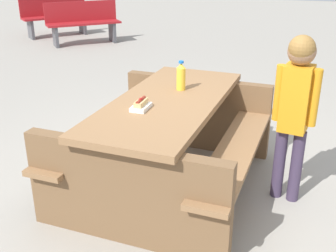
# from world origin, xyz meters

# --- Properties ---
(ground_plane) EXTENTS (30.00, 30.00, 0.00)m
(ground_plane) POSITION_xyz_m (0.00, 0.00, 0.00)
(ground_plane) COLOR gray
(ground_plane) RESTS_ON ground
(picnic_table) EXTENTS (1.88, 1.50, 0.75)m
(picnic_table) POSITION_xyz_m (0.00, 0.00, 0.44)
(picnic_table) COLOR olive
(picnic_table) RESTS_ON ground
(soda_bottle) EXTENTS (0.07, 0.07, 0.24)m
(soda_bottle) POSITION_xyz_m (-0.26, 0.03, 0.86)
(soda_bottle) COLOR yellow
(soda_bottle) RESTS_ON picnic_table
(hotdog_tray) EXTENTS (0.18, 0.11, 0.08)m
(hotdog_tray) POSITION_xyz_m (0.27, -0.12, 0.78)
(hotdog_tray) COLOR white
(hotdog_tray) RESTS_ON picnic_table
(child_in_coat) EXTENTS (0.21, 0.31, 1.28)m
(child_in_coat) POSITION_xyz_m (-0.08, 0.94, 0.82)
(child_in_coat) COLOR #3F334C
(child_in_coat) RESTS_ON ground
(park_bench_mid) EXTENTS (1.30, 1.38, 0.85)m
(park_bench_mid) POSITION_xyz_m (-4.94, -3.40, 0.45)
(park_bench_mid) COLOR maroon
(park_bench_mid) RESTS_ON ground
(park_bench_far) EXTENTS (1.39, 1.29, 0.85)m
(park_bench_far) POSITION_xyz_m (-5.54, -4.42, 0.45)
(park_bench_far) COLOR maroon
(park_bench_far) RESTS_ON ground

